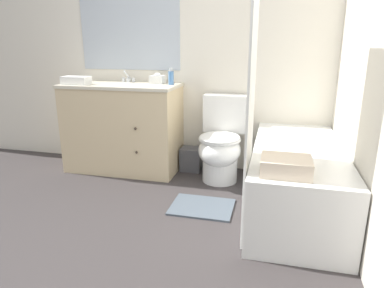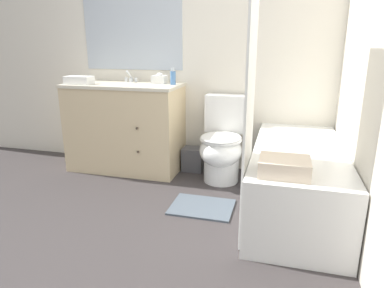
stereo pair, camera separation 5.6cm
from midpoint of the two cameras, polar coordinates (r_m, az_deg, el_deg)
ground_plane at (r=2.22m, az=-9.48°, el=-18.91°), size 14.00×14.00×0.00m
wall_back at (r=3.54m, az=2.03°, el=16.03°), size 8.00×0.06×2.50m
wall_right at (r=2.58m, az=27.97°, el=14.01°), size 0.05×2.79×2.50m
vanity_cabinet at (r=3.59m, az=-10.55°, el=2.89°), size 1.15×0.58×0.89m
sink_faucet at (r=3.67m, az=-9.75°, el=10.72°), size 0.14×0.12×0.12m
toilet at (r=3.26m, az=5.59°, el=-0.09°), size 0.42×0.63×0.80m
bathtub at (r=2.82m, az=17.52°, el=-5.51°), size 0.67×1.58×0.51m
shower_curtain at (r=2.19m, az=10.45°, el=9.25°), size 0.01×0.48×2.01m
wastebasket at (r=3.56m, az=0.65°, el=-2.53°), size 0.21×0.18×0.24m
tissue_box at (r=3.50m, az=-4.92°, el=10.73°), size 0.14×0.14×0.10m
soap_dispenser at (r=3.37m, az=-2.70°, el=11.03°), size 0.05×0.05×0.16m
hand_towel_folded at (r=3.59m, az=-17.89°, el=10.10°), size 0.26×0.15×0.08m
bath_towel_folded at (r=2.15m, az=15.87°, el=-3.64°), size 0.30×0.25×0.10m
bath_mat at (r=2.81m, az=2.26°, el=-10.45°), size 0.50×0.38×0.02m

